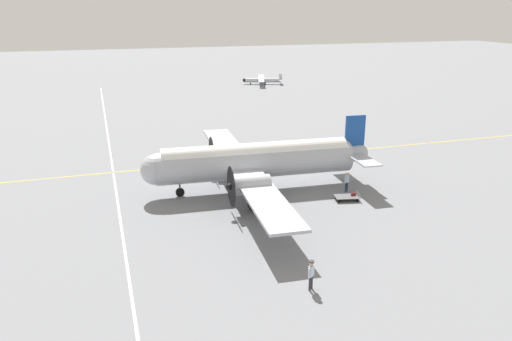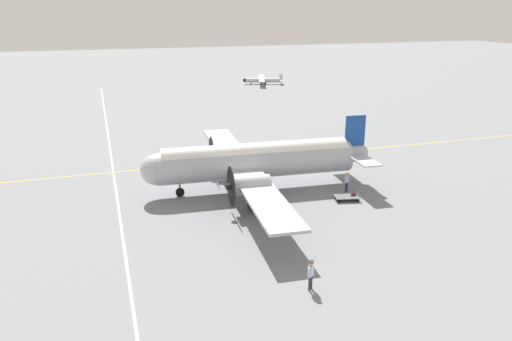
{
  "view_description": "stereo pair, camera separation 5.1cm",
  "coord_description": "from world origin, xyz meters",
  "views": [
    {
      "loc": [
        -11.71,
        -36.69,
        14.37
      ],
      "look_at": [
        0.0,
        0.0,
        1.67
      ],
      "focal_mm": 35.0,
      "sensor_mm": 36.0,
      "label": 1
    },
    {
      "loc": [
        -11.66,
        -36.71,
        14.37
      ],
      "look_at": [
        0.0,
        0.0,
        1.67
      ],
      "focal_mm": 35.0,
      "sensor_mm": 36.0,
      "label": 2
    }
  ],
  "objects": [
    {
      "name": "airliner_main",
      "position": [
        -0.42,
        0.03,
        2.52
      ],
      "size": [
        18.72,
        25.73,
        5.79
      ],
      "rotation": [
        0.0,
        0.0,
        3.08
      ],
      "color": "#ADB2BC",
      "rests_on": "ground_plane"
    },
    {
      "name": "apron_line_northsouth",
      "position": [
        -11.02,
        0.0,
        0.0
      ],
      "size": [
        0.16,
        120.0,
        0.01
      ],
      "color": "silver",
      "rests_on": "ground_plane"
    },
    {
      "name": "light_aircraft_distant",
      "position": [
        18.9,
        55.47,
        0.83
      ],
      "size": [
        7.77,
        10.16,
        1.99
      ],
      "rotation": [
        0.0,
        0.0,
        2.84
      ],
      "color": "#B7BCC6",
      "rests_on": "ground_plane"
    },
    {
      "name": "apron_line_eastwest",
      "position": [
        0.0,
        8.24,
        0.0
      ],
      "size": [
        120.0,
        0.16,
        0.01
      ],
      "color": "gold",
      "rests_on": "ground_plane"
    },
    {
      "name": "crew_foreground",
      "position": [
        -1.85,
        -15.39,
        1.07
      ],
      "size": [
        0.46,
        0.41,
        1.71
      ],
      "rotation": [
        0.0,
        0.0,
        0.71
      ],
      "color": "#2D2D33",
      "rests_on": "ground_plane"
    },
    {
      "name": "baggage_cart",
      "position": [
        6.05,
        -4.37,
        0.28
      ],
      "size": [
        2.05,
        1.51,
        0.56
      ],
      "rotation": [
        0.0,
        0.0,
        2.93
      ],
      "color": "#56565B",
      "rests_on": "ground_plane"
    },
    {
      "name": "suitcase_near_door",
      "position": [
        6.6,
        -4.36,
        0.26
      ],
      "size": [
        0.4,
        0.13,
        0.55
      ],
      "color": "maroon",
      "rests_on": "ground_plane"
    },
    {
      "name": "passenger_boarding",
      "position": [
        6.88,
        -2.66,
        1.05
      ],
      "size": [
        0.5,
        0.37,
        1.71
      ],
      "rotation": [
        0.0,
        0.0,
        3.73
      ],
      "color": "navy",
      "rests_on": "ground_plane"
    },
    {
      "name": "ground_plane",
      "position": [
        0.0,
        0.0,
        0.0
      ],
      "size": [
        300.0,
        300.0,
        0.0
      ],
      "primitive_type": "plane",
      "color": "slate"
    },
    {
      "name": "traffic_cone",
      "position": [
        -1.19,
        -2.95,
        0.26
      ],
      "size": [
        0.43,
        0.43,
        0.56
      ],
      "color": "orange",
      "rests_on": "ground_plane"
    }
  ]
}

